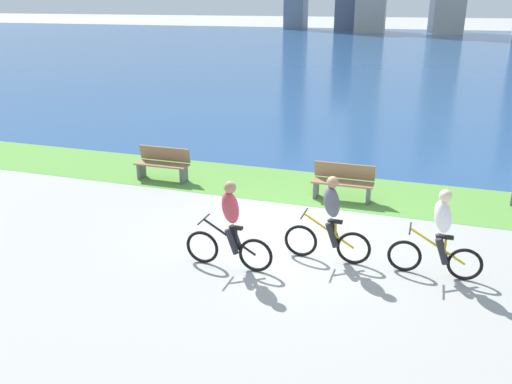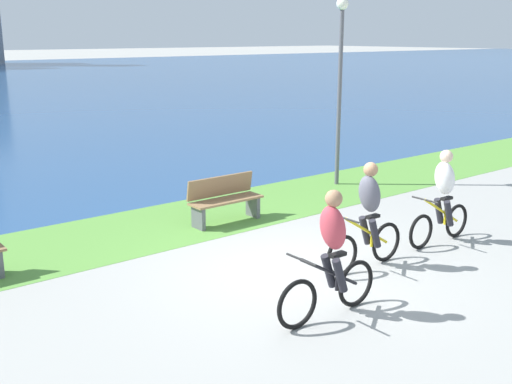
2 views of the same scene
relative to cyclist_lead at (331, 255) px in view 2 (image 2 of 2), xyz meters
The scene contains 7 objects.
ground_plane 1.84m from the cyclist_lead, 62.84° to the left, with size 300.00×300.00×0.00m, color #9E9E99.
grass_strip_bayside 4.91m from the cyclist_lead, 81.07° to the left, with size 120.00×2.63×0.01m, color #59933D.
cyclist_lead is the anchor object (origin of this frame).
cyclist_trailing 1.87m from the cyclist_lead, 27.31° to the left, with size 1.66×0.52×1.69m.
cyclist_distant_rear 3.71m from the cyclist_lead, 13.59° to the left, with size 1.64×0.52×1.65m.
bench_near_path 4.44m from the cyclist_lead, 72.23° to the left, with size 1.50×0.47×0.90m.
lamppost_tall 7.61m from the cyclist_lead, 43.58° to the left, with size 0.28×0.28×4.37m.
Camera 2 is at (-6.04, -6.60, 3.54)m, focal length 43.01 mm.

